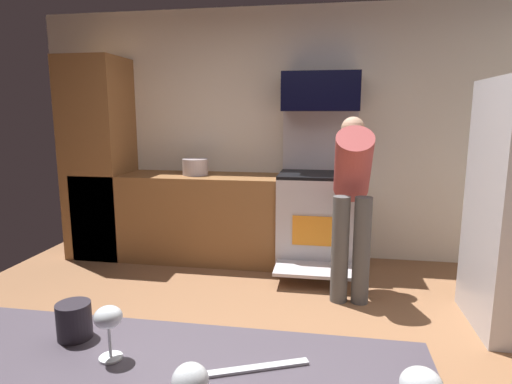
# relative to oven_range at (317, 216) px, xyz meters

# --- Properties ---
(ground_plane) EXTENTS (5.20, 4.80, 0.02)m
(ground_plane) POSITION_rel_oven_range_xyz_m (-0.43, -1.97, -0.52)
(ground_plane) COLOR brown
(wall_back) EXTENTS (5.20, 0.12, 2.60)m
(wall_back) POSITION_rel_oven_range_xyz_m (-0.43, 0.37, 0.79)
(wall_back) COLOR silver
(wall_back) RESTS_ON ground
(lower_cabinet_run) EXTENTS (2.40, 0.60, 0.90)m
(lower_cabinet_run) POSITION_rel_oven_range_xyz_m (-1.33, 0.01, -0.06)
(lower_cabinet_run) COLOR brown
(lower_cabinet_run) RESTS_ON ground
(cabinet_column) EXTENTS (0.60, 0.60, 2.10)m
(cabinet_column) POSITION_rel_oven_range_xyz_m (-2.33, 0.01, 0.54)
(cabinet_column) COLOR brown
(cabinet_column) RESTS_ON ground
(oven_range) EXTENTS (0.76, 1.02, 1.55)m
(oven_range) POSITION_rel_oven_range_xyz_m (0.00, 0.00, 0.00)
(oven_range) COLOR #BEBABF
(oven_range) RESTS_ON ground
(microwave) EXTENTS (0.74, 0.38, 0.37)m
(microwave) POSITION_rel_oven_range_xyz_m (0.00, 0.09, 1.22)
(microwave) COLOR black
(microwave) RESTS_ON oven_range
(person_cook) EXTENTS (0.31, 0.64, 1.50)m
(person_cook) POSITION_rel_oven_range_xyz_m (0.29, -0.69, 0.38)
(person_cook) COLOR #4D4D4D
(person_cook) RESTS_ON ground
(wine_glass_near) EXTENTS (0.07, 0.07, 0.15)m
(wine_glass_near) POSITION_rel_oven_range_xyz_m (-0.16, -3.50, 0.49)
(wine_glass_near) COLOR silver
(wine_glass_near) RESTS_ON counter_island
(wine_glass_mid) EXTENTS (0.07, 0.07, 0.14)m
(wine_glass_mid) POSITION_rel_oven_range_xyz_m (-0.45, -3.28, 0.50)
(wine_glass_mid) COLOR silver
(wine_glass_mid) RESTS_ON counter_island
(mug_tea) EXTENTS (0.10, 0.10, 0.10)m
(mug_tea) POSITION_rel_oven_range_xyz_m (-0.60, -3.20, 0.44)
(mug_tea) COLOR #252028
(mug_tea) RESTS_ON counter_island
(knife_chef) EXTENTS (0.28, 0.14, 0.01)m
(knife_chef) POSITION_rel_oven_range_xyz_m (-0.08, -3.27, 0.39)
(knife_chef) COLOR #B7BABF
(knife_chef) RESTS_ON counter_island
(stock_pot) EXTENTS (0.26, 0.26, 0.17)m
(stock_pot) POSITION_rel_oven_range_xyz_m (-1.26, 0.01, 0.47)
(stock_pot) COLOR #BCB1BA
(stock_pot) RESTS_ON lower_cabinet_run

